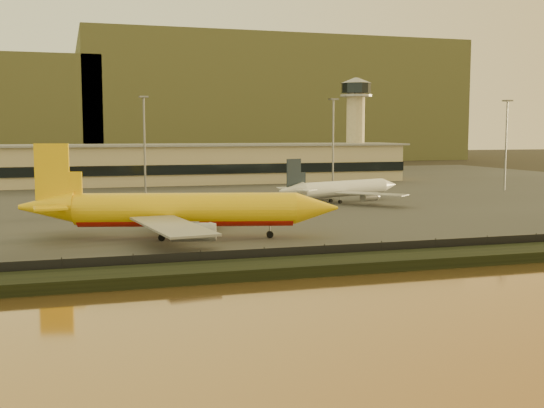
# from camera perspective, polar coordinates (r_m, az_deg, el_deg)

# --- Properties ---
(ground) EXTENTS (900.00, 900.00, 0.00)m
(ground) POSITION_cam_1_polar(r_m,az_deg,el_deg) (98.89, 0.57, -3.71)
(ground) COLOR black
(ground) RESTS_ON ground
(embankment) EXTENTS (320.00, 7.00, 1.40)m
(embankment) POSITION_cam_1_polar(r_m,az_deg,el_deg) (82.98, 4.12, -5.14)
(embankment) COLOR black
(embankment) RESTS_ON ground
(tarmac) EXTENTS (320.00, 220.00, 0.20)m
(tarmac) POSITION_cam_1_polar(r_m,az_deg,el_deg) (190.93, -8.06, 1.01)
(tarmac) COLOR #2D2D2D
(tarmac) RESTS_ON ground
(perimeter_fence) EXTENTS (300.00, 0.05, 2.20)m
(perimeter_fence) POSITION_cam_1_polar(r_m,az_deg,el_deg) (86.55, 3.17, -4.26)
(perimeter_fence) COLOR black
(perimeter_fence) RESTS_ON tarmac
(terminal_building) EXTENTS (202.00, 25.00, 12.60)m
(terminal_building) POSITION_cam_1_polar(r_m,az_deg,el_deg) (219.22, -13.09, 3.17)
(terminal_building) COLOR tan
(terminal_building) RESTS_ON tarmac
(control_tower) EXTENTS (11.20, 11.20, 35.50)m
(control_tower) POSITION_cam_1_polar(r_m,az_deg,el_deg) (245.02, 7.01, 7.18)
(control_tower) COLOR tan
(control_tower) RESTS_ON tarmac
(apron_light_masts) EXTENTS (152.20, 12.20, 25.40)m
(apron_light_masts) POSITION_cam_1_polar(r_m,az_deg,el_deg) (173.68, -2.18, 5.72)
(apron_light_masts) COLOR slate
(apron_light_masts) RESTS_ON tarmac
(distant_hills) EXTENTS (470.00, 160.00, 70.00)m
(distant_hills) POSITION_cam_1_polar(r_m,az_deg,el_deg) (433.24, -15.98, 7.79)
(distant_hills) COLOR brown
(distant_hills) RESTS_ON ground
(dhl_cargo_jet) EXTENTS (49.04, 47.07, 14.80)m
(dhl_cargo_jet) POSITION_cam_1_polar(r_m,az_deg,el_deg) (106.77, -7.68, -0.53)
(dhl_cargo_jet) COLOR yellow
(dhl_cargo_jet) RESTS_ON tarmac
(white_narrowbody_jet) EXTENTS (35.73, 33.83, 10.61)m
(white_narrowbody_jet) POSITION_cam_1_polar(r_m,az_deg,el_deg) (160.86, 5.85, 1.26)
(white_narrowbody_jet) COLOR silver
(white_narrowbody_jet) RESTS_ON tarmac
(gse_vehicle_yellow) EXTENTS (4.63, 2.73, 1.95)m
(gse_vehicle_yellow) POSITION_cam_1_polar(r_m,az_deg,el_deg) (122.68, -2.96, -1.25)
(gse_vehicle_yellow) COLOR yellow
(gse_vehicle_yellow) RESTS_ON tarmac
(gse_vehicle_white) EXTENTS (4.56, 2.42, 1.97)m
(gse_vehicle_white) POSITION_cam_1_polar(r_m,az_deg,el_deg) (124.34, -6.06, -1.17)
(gse_vehicle_white) COLOR silver
(gse_vehicle_white) RESTS_ON tarmac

